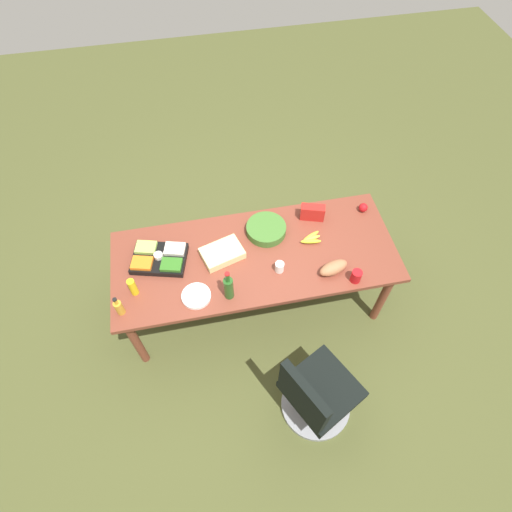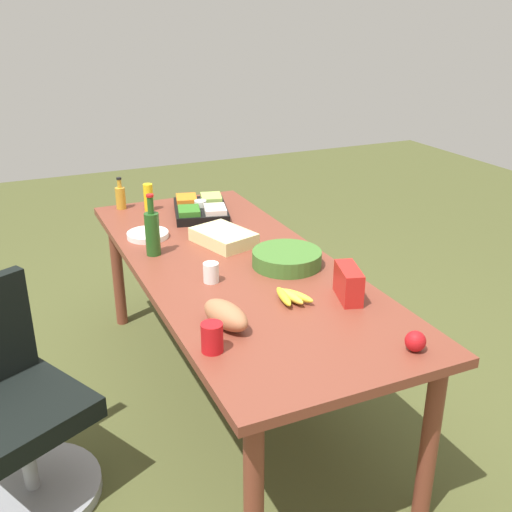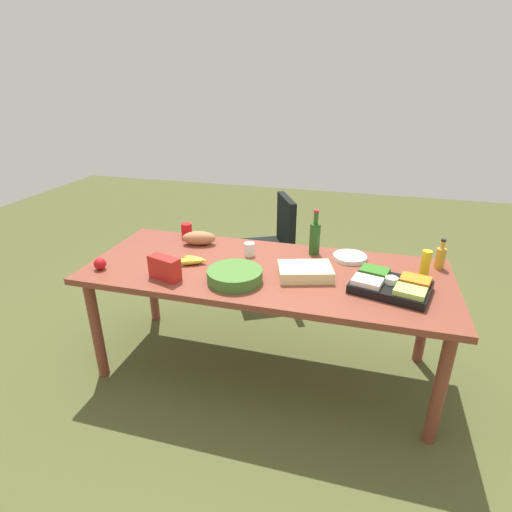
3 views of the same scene
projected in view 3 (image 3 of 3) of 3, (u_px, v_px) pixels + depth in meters
ground_plane at (265, 366)px, 2.88m from camera, size 10.00×10.00×0.00m
conference_table at (266, 280)px, 2.60m from camera, size 2.28×0.92×0.77m
office_chair at (267, 258)px, 3.74m from camera, size 0.64×0.64×0.92m
salad_bowl at (235, 276)px, 2.40m from camera, size 0.39×0.39×0.07m
veggie_tray at (391, 285)px, 2.29m from camera, size 0.48×0.40×0.09m
banana_bunch at (192, 260)px, 2.63m from camera, size 0.19×0.14×0.04m
dressing_bottle at (440, 257)px, 2.55m from camera, size 0.06×0.06×0.19m
sheet_cake at (305, 272)px, 2.45m from camera, size 0.37×0.30×0.07m
bread_loaf at (199, 238)px, 2.92m from camera, size 0.26×0.17×0.10m
paper_cup at (249, 249)px, 2.75m from camera, size 0.08×0.08×0.09m
chip_bag_red at (165, 268)px, 2.42m from camera, size 0.21×0.14×0.14m
paper_plate_stack at (350, 257)px, 2.70m from camera, size 0.27×0.27×0.03m
mustard_bottle at (425, 263)px, 2.45m from camera, size 0.06×0.06×0.16m
apple_red at (100, 264)px, 2.55m from camera, size 0.09×0.09×0.08m
wine_bottle at (315, 237)px, 2.74m from camera, size 0.08×0.08×0.31m
red_solo_cup at (187, 231)px, 3.05m from camera, size 0.10×0.10×0.11m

